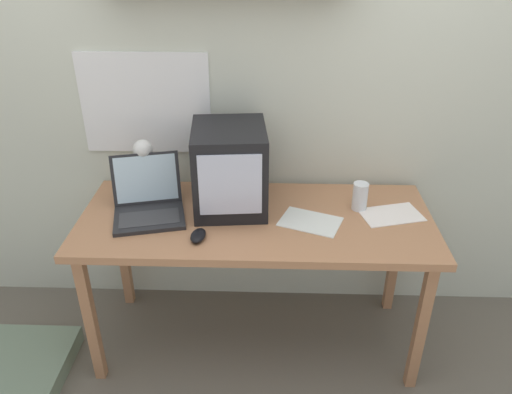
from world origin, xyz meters
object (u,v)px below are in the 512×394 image
at_px(corner_desk, 256,230).
at_px(desk_lamp, 146,158).
at_px(floor_cushion, 22,365).
at_px(crt_monitor, 230,168).
at_px(computer_mouse, 198,236).
at_px(juice_glass, 360,198).
at_px(loose_paper_near_laptop, 391,215).
at_px(loose_paper_near_monitor, 310,222).
at_px(laptop, 148,200).

relative_size(corner_desk, desk_lamp, 5.35).
relative_size(corner_desk, floor_cushion, 3.60).
distance_m(crt_monitor, computer_mouse, 0.35).
distance_m(juice_glass, loose_paper_near_laptop, 0.15).
bearing_deg(desk_lamp, crt_monitor, 7.29).
bearing_deg(desk_lamp, juice_glass, 12.98).
distance_m(loose_paper_near_monitor, floor_cushion, 1.50).
height_order(desk_lamp, juice_glass, desk_lamp).
height_order(corner_desk, juice_glass, juice_glass).
relative_size(juice_glass, loose_paper_near_monitor, 0.43).
bearing_deg(corner_desk, loose_paper_near_monitor, -8.47).
bearing_deg(desk_lamp, loose_paper_near_monitor, 2.40).
xyz_separation_m(laptop, computer_mouse, (0.25, -0.20, -0.05)).
xyz_separation_m(corner_desk, crt_monitor, (-0.12, 0.10, 0.25)).
distance_m(crt_monitor, juice_glass, 0.60).
xyz_separation_m(desk_lamp, computer_mouse, (0.28, -0.35, -0.18)).
relative_size(loose_paper_near_monitor, floor_cushion, 0.69).
relative_size(crt_monitor, loose_paper_near_monitor, 1.30).
distance_m(laptop, computer_mouse, 0.32).
xyz_separation_m(crt_monitor, desk_lamp, (-0.39, 0.07, 0.01)).
relative_size(juice_glass, computer_mouse, 1.14).
distance_m(desk_lamp, floor_cushion, 1.13).
bearing_deg(crt_monitor, loose_paper_near_monitor, -26.13).
height_order(juice_glass, loose_paper_near_laptop, juice_glass).
bearing_deg(loose_paper_near_laptop, desk_lamp, 172.82).
distance_m(desk_lamp, computer_mouse, 0.49).
height_order(laptop, desk_lamp, desk_lamp).
distance_m(crt_monitor, laptop, 0.39).
bearing_deg(floor_cushion, desk_lamp, 36.50).
height_order(corner_desk, laptop, laptop).
relative_size(loose_paper_near_laptop, loose_paper_near_monitor, 0.99).
bearing_deg(juice_glass, corner_desk, -169.33).
bearing_deg(juice_glass, computer_mouse, -158.84).
relative_size(crt_monitor, floor_cushion, 0.90).
relative_size(loose_paper_near_laptop, floor_cushion, 0.69).
xyz_separation_m(laptop, loose_paper_near_monitor, (0.71, -0.06, -0.06)).
bearing_deg(crt_monitor, juice_glass, -6.58).
height_order(desk_lamp, loose_paper_near_monitor, desk_lamp).
height_order(laptop, loose_paper_near_monitor, laptop).
bearing_deg(juice_glass, desk_lamp, 174.86).
bearing_deg(laptop, loose_paper_near_monitor, -18.05).
xyz_separation_m(corner_desk, laptop, (-0.48, 0.02, 0.13)).
height_order(crt_monitor, loose_paper_near_laptop, crt_monitor).
distance_m(crt_monitor, floor_cushion, 1.34).
bearing_deg(desk_lamp, corner_desk, -0.81).
height_order(desk_lamp, computer_mouse, desk_lamp).
bearing_deg(laptop, computer_mouse, -52.87).
xyz_separation_m(corner_desk, desk_lamp, (-0.51, 0.17, 0.26)).
relative_size(laptop, loose_paper_near_laptop, 1.22).
bearing_deg(laptop, corner_desk, -16.11).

